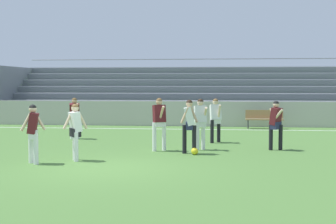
# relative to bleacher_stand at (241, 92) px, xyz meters

# --- Properties ---
(ground_plane) EXTENTS (160.00, 160.00, 0.00)m
(ground_plane) POSITION_rel_bleacher_stand_xyz_m (-3.98, -16.49, -1.68)
(ground_plane) COLOR #477033
(field_line_sideline) EXTENTS (44.00, 0.12, 0.01)m
(field_line_sideline) POSITION_rel_bleacher_stand_xyz_m (-3.98, -5.30, -1.68)
(field_line_sideline) COLOR white
(field_line_sideline) RESTS_ON ground
(sideline_wall) EXTENTS (48.00, 0.16, 1.27)m
(sideline_wall) POSITION_rel_bleacher_stand_xyz_m (-3.98, -3.49, -1.05)
(sideline_wall) COLOR #BCB7AD
(sideline_wall) RESTS_ON ground
(bleacher_stand) EXTENTS (27.26, 5.80, 3.77)m
(bleacher_stand) POSITION_rel_bleacher_stand_xyz_m (0.00, 0.00, 0.00)
(bleacher_stand) COLOR #B2B2B7
(bleacher_stand) RESTS_ON ground
(bench_near_bin) EXTENTS (1.80, 0.40, 0.90)m
(bench_near_bin) POSITION_rel_bleacher_stand_xyz_m (0.99, -4.54, -1.14)
(bench_near_bin) COLOR #99754C
(bench_near_bin) RESTS_ON ground
(player_white_dropping_back) EXTENTS (0.53, 0.44, 1.68)m
(player_white_dropping_back) POSITION_rel_bleacher_stand_xyz_m (-2.00, -13.61, -0.68)
(player_white_dropping_back) COLOR black
(player_white_dropping_back) RESTS_ON ground
(player_white_overlapping) EXTENTS (0.49, 0.62, 1.68)m
(player_white_overlapping) POSITION_rel_bleacher_stand_xyz_m (-1.71, -12.65, -0.68)
(player_white_overlapping) COLOR white
(player_white_overlapping) RESTS_ON ground
(player_white_challenging) EXTENTS (0.66, 0.48, 1.61)m
(player_white_challenging) POSITION_rel_bleacher_stand_xyz_m (-5.09, -15.34, -0.73)
(player_white_challenging) COLOR white
(player_white_challenging) RESTS_ON ground
(player_dark_wide_left) EXTENTS (0.60, 0.45, 1.61)m
(player_dark_wide_left) POSITION_rel_bleacher_stand_xyz_m (-6.07, -15.98, -0.73)
(player_dark_wide_left) COLOR white
(player_dark_wide_left) RESTS_ON ground
(player_dark_on_ball) EXTENTS (0.47, 0.73, 1.71)m
(player_dark_on_ball) POSITION_rel_bleacher_stand_xyz_m (-3.01, -13.02, -0.66)
(player_dark_on_ball) COLOR white
(player_dark_on_ball) RESTS_ON ground
(player_dark_deep_cover) EXTENTS (0.47, 0.71, 1.61)m
(player_dark_deep_cover) POSITION_rel_bleacher_stand_xyz_m (0.75, -12.40, -0.73)
(player_dark_deep_cover) COLOR black
(player_dark_deep_cover) RESTS_ON ground
(player_white_pressing_high) EXTENTS (0.46, 0.60, 1.63)m
(player_white_pressing_high) POSITION_rel_bleacher_stand_xyz_m (-1.25, -10.56, -0.72)
(player_white_pressing_high) COLOR black
(player_white_pressing_high) RESTS_ON ground
(player_dark_wide_right) EXTENTS (0.47, 0.51, 1.62)m
(player_dark_wide_right) POSITION_rel_bleacher_stand_xyz_m (-6.79, -9.90, -0.72)
(player_dark_wide_right) COLOR white
(player_dark_wide_right) RESTS_ON ground
(soccer_ball) EXTENTS (0.22, 0.22, 0.22)m
(soccer_ball) POSITION_rel_bleacher_stand_xyz_m (-1.82, -13.80, -1.57)
(soccer_ball) COLOR yellow
(soccer_ball) RESTS_ON ground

